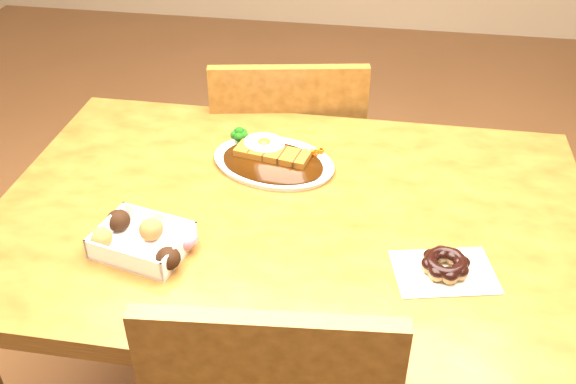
% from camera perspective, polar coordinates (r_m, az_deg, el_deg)
% --- Properties ---
extents(table, '(1.20, 0.80, 0.75)m').
position_cam_1_polar(table, '(1.35, 0.32, -4.89)').
color(table, '#533010').
rests_on(table, ground).
extents(chair_far, '(0.49, 0.49, 0.87)m').
position_cam_1_polar(chair_far, '(1.89, -0.02, 1.79)').
color(chair_far, '#533010').
rests_on(chair_far, ground).
extents(katsu_curry_plate, '(0.31, 0.26, 0.05)m').
position_cam_1_polar(katsu_curry_plate, '(1.43, -1.43, 3.02)').
color(katsu_curry_plate, white).
rests_on(katsu_curry_plate, table).
extents(donut_box, '(0.20, 0.16, 0.05)m').
position_cam_1_polar(donut_box, '(1.21, -12.81, -4.16)').
color(donut_box, white).
rests_on(donut_box, table).
extents(pon_de_ring, '(0.20, 0.16, 0.03)m').
position_cam_1_polar(pon_de_ring, '(1.17, 13.81, -6.32)').
color(pon_de_ring, silver).
rests_on(pon_de_ring, table).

